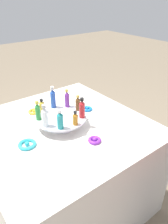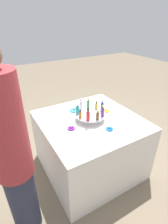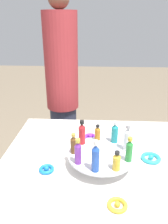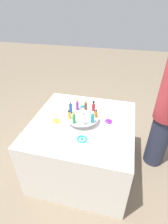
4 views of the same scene
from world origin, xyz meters
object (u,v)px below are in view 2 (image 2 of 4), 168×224
bottle_red (88,115)px  bottle_green (88,104)px  bottle_gold (96,106)px  ribbon_bow_blue (109,129)px  ribbon_bow_purple (71,128)px  bottle_teal (78,109)px  bottle_purple (103,111)px  ribbon_bow_teal (74,110)px  bottle_blue (102,106)px  bottle_brown (97,116)px  bottle_clear (81,105)px  display_stand (90,116)px  bottle_amber (80,115)px  person_figure (13,158)px  ribbon_bow_gold (106,111)px

bottle_red → bottle_green: bearing=58.1°
bottle_gold → ribbon_bow_blue: bottle_gold is taller
bottle_gold → ribbon_bow_purple: bearing=-161.8°
bottle_teal → bottle_purple: 0.27m
ribbon_bow_teal → bottle_blue: bearing=-56.2°
bottle_purple → ribbon_bow_purple: bottle_purple is taller
bottle_brown → ribbon_bow_blue: (0.07, -0.13, -0.11)m
ribbon_bow_blue → bottle_gold: bearing=79.9°
bottle_blue → bottle_clear: bearing=138.1°
ribbon_bow_blue → display_stand: bearing=103.2°
bottle_clear → bottle_brown: bottle_clear is taller
bottle_purple → bottle_gold: bottle_purple is taller
bottle_green → bottle_purple: bottle_purple is taller
bottle_amber → bottle_green: bearing=38.1°
bottle_green → person_figure: person_figure is taller
bottle_red → bottle_blue: (0.23, 0.07, 0.01)m
ribbon_bow_blue → person_figure: bearing=-176.5°
bottle_teal → bottle_red: bottle_red is taller
bottle_brown → bottle_gold: size_ratio=1.14×
display_stand → bottle_amber: bottle_amber is taller
bottle_clear → bottle_blue: bottle_blue is taller
bottle_blue → person_figure: size_ratio=0.09×
bottle_teal → bottle_gold: 0.24m
bottle_clear → bottle_brown: size_ratio=1.32×
bottle_amber → person_figure: (-0.73, -0.30, -0.00)m
bottle_green → bottle_brown: (-0.06, -0.27, -0.01)m
bottle_clear → ribbon_bow_gold: 0.34m
bottle_amber → ribbon_bow_purple: bottle_amber is taller
bottle_brown → ribbon_bow_gold: bearing=36.4°
bottle_teal → person_figure: size_ratio=0.08×
bottle_clear → bottle_gold: size_ratio=1.51×
ribbon_bow_teal → person_figure: 1.00m
person_figure → bottle_clear: bearing=8.4°
bottle_brown → bottle_clear: bearing=98.1°
bottle_teal → ribbon_bow_teal: size_ratio=1.19×
bottle_clear → bottle_blue: 0.24m
bottle_green → ribbon_bow_gold: 0.25m
bottle_red → bottle_clear: bearing=78.1°
bottle_amber → ribbon_bow_teal: 0.31m
bottle_green → ribbon_bow_blue: bearing=-88.4°
bottle_red → bottle_blue: bottle_blue is taller
bottle_gold → person_figure: (-0.99, -0.39, -0.00)m
bottle_brown → bottle_purple: bearing=18.1°
bottle_clear → bottle_teal: 0.09m
bottle_teal → ribbon_bow_gold: bottle_teal is taller
bottle_brown → bottle_blue: bearing=38.1°
bottle_green → bottle_red: 0.27m
bottle_clear → bottle_green: bearing=-1.9°
bottle_clear → ribbon_bow_teal: bearing=98.3°
ribbon_bow_teal → person_figure: (-0.80, -0.59, 0.10)m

